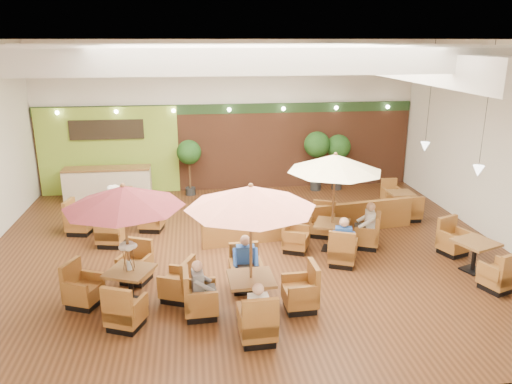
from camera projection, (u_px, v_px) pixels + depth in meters
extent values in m
plane|color=#381E0F|center=(247.00, 250.00, 13.57)|extent=(14.00, 14.00, 0.00)
cube|color=silver|center=(229.00, 117.00, 18.44)|extent=(14.00, 0.04, 5.50)
cube|color=silver|center=(294.00, 242.00, 7.07)|extent=(14.00, 0.04, 5.50)
cube|color=silver|center=(501.00, 144.00, 13.62)|extent=(0.04, 12.00, 5.50)
cube|color=white|center=(246.00, 39.00, 11.94)|extent=(14.00, 12.00, 0.04)
cube|color=brown|center=(229.00, 147.00, 18.72)|extent=(13.90, 0.10, 3.20)
cube|color=#1E3819|center=(229.00, 109.00, 18.29)|extent=(13.90, 0.12, 0.35)
cube|color=#87AC32|center=(109.00, 151.00, 18.12)|extent=(5.00, 0.08, 3.20)
cube|color=black|center=(107.00, 130.00, 17.81)|extent=(2.60, 0.08, 0.70)
cube|color=white|center=(385.00, 62.00, 12.54)|extent=(0.60, 11.00, 0.60)
cube|color=white|center=(273.00, 62.00, 8.26)|extent=(13.60, 0.12, 0.45)
cube|color=white|center=(253.00, 56.00, 10.82)|extent=(13.60, 0.12, 0.45)
cube|color=white|center=(241.00, 53.00, 13.28)|extent=(13.60, 0.12, 0.45)
cube|color=white|center=(232.00, 51.00, 15.84)|extent=(13.60, 0.12, 0.45)
cylinder|color=black|center=(487.00, 108.00, 12.19)|extent=(0.01, 0.01, 3.20)
cone|color=white|center=(478.00, 171.00, 12.66)|extent=(0.28, 0.28, 0.28)
cylinder|color=black|center=(430.00, 95.00, 15.03)|extent=(0.01, 0.01, 3.20)
cone|color=white|center=(425.00, 147.00, 15.50)|extent=(0.28, 0.28, 0.28)
sphere|color=#FFEAC6|center=(57.00, 113.00, 17.33)|extent=(0.14, 0.14, 0.14)
sphere|color=#FFEAC6|center=(116.00, 112.00, 17.57)|extent=(0.14, 0.14, 0.14)
sphere|color=#FFEAC6|center=(173.00, 111.00, 17.82)|extent=(0.14, 0.14, 0.14)
sphere|color=#FFEAC6|center=(229.00, 110.00, 18.07)|extent=(0.14, 0.14, 0.14)
sphere|color=#FFEAC6|center=(284.00, 109.00, 18.32)|extent=(0.14, 0.14, 0.14)
sphere|color=#FFEAC6|center=(336.00, 108.00, 18.56)|extent=(0.14, 0.14, 0.14)
sphere|color=#FFEAC6|center=(388.00, 107.00, 18.81)|extent=(0.14, 0.14, 0.14)
cube|color=beige|center=(108.00, 185.00, 17.69)|extent=(3.00, 0.70, 1.10)
cube|color=brown|center=(107.00, 168.00, 17.51)|extent=(3.00, 0.75, 0.06)
cube|color=brown|center=(312.00, 222.00, 14.43)|extent=(6.41, 1.21, 0.89)
cube|color=brown|center=(130.00, 271.00, 10.67)|extent=(1.17, 1.17, 0.06)
cylinder|color=black|center=(131.00, 286.00, 10.78)|extent=(0.10, 0.10, 0.69)
cube|color=black|center=(132.00, 301.00, 10.89)|extent=(0.62, 0.62, 0.04)
cube|color=brown|center=(126.00, 313.00, 9.86)|extent=(0.85, 0.85, 0.33)
cube|color=brown|center=(129.00, 305.00, 9.55)|extent=(0.64, 0.35, 0.73)
cube|color=brown|center=(111.00, 302.00, 9.88)|extent=(0.30, 0.56, 0.29)
cube|color=brown|center=(139.00, 306.00, 9.72)|extent=(0.30, 0.56, 0.29)
cube|color=black|center=(127.00, 324.00, 9.93)|extent=(0.76, 0.76, 0.15)
cube|color=brown|center=(136.00, 269.00, 11.74)|extent=(0.85, 0.85, 0.33)
cube|color=brown|center=(131.00, 253.00, 11.88)|extent=(0.64, 0.35, 0.73)
cube|color=brown|center=(147.00, 263.00, 11.60)|extent=(0.30, 0.56, 0.29)
cube|color=brown|center=(124.00, 260.00, 11.76)|extent=(0.30, 0.56, 0.29)
cube|color=black|center=(136.00, 279.00, 11.82)|extent=(0.76, 0.76, 0.15)
cube|color=brown|center=(84.00, 292.00, 10.68)|extent=(0.85, 0.85, 0.33)
cube|color=brown|center=(95.00, 276.00, 10.72)|extent=(0.35, 0.64, 0.73)
cube|color=brown|center=(91.00, 277.00, 10.90)|extent=(0.56, 0.30, 0.29)
cube|color=brown|center=(74.00, 290.00, 10.34)|extent=(0.56, 0.30, 0.29)
cube|color=black|center=(85.00, 302.00, 10.75)|extent=(0.76, 0.76, 0.15)
cube|color=brown|center=(177.00, 287.00, 10.93)|extent=(0.85, 0.85, 0.33)
cube|color=brown|center=(165.00, 277.00, 10.70)|extent=(0.35, 0.64, 0.73)
cube|color=brown|center=(171.00, 284.00, 10.59)|extent=(0.56, 0.30, 0.29)
cube|color=brown|center=(183.00, 272.00, 11.14)|extent=(0.56, 0.30, 0.29)
cube|color=black|center=(178.00, 296.00, 11.00)|extent=(0.76, 0.76, 0.15)
cylinder|color=brown|center=(128.00, 247.00, 10.51)|extent=(0.06, 0.06, 2.62)
cone|color=#4C161A|center=(124.00, 196.00, 10.18)|extent=(2.51, 2.51, 0.45)
sphere|color=brown|center=(123.00, 185.00, 10.11)|extent=(0.10, 0.10, 0.10)
cylinder|color=silver|center=(129.00, 265.00, 10.63)|extent=(0.10, 0.10, 0.22)
cube|color=brown|center=(251.00, 279.00, 10.26)|extent=(0.96, 0.96, 0.07)
cylinder|color=black|center=(251.00, 295.00, 10.37)|extent=(0.11, 0.11, 0.72)
cube|color=black|center=(251.00, 312.00, 10.49)|extent=(0.51, 0.51, 0.04)
cube|color=brown|center=(258.00, 326.00, 9.41)|extent=(0.70, 0.70, 0.35)
cube|color=brown|center=(259.00, 319.00, 9.04)|extent=(0.68, 0.13, 0.77)
cube|color=brown|center=(241.00, 317.00, 9.29)|extent=(0.11, 0.61, 0.31)
cube|color=brown|center=(274.00, 314.00, 9.39)|extent=(0.11, 0.61, 0.31)
cube|color=black|center=(258.00, 337.00, 9.48)|extent=(0.62, 0.62, 0.15)
cube|color=brown|center=(246.00, 276.00, 11.38)|extent=(0.70, 0.70, 0.35)
cube|color=brown|center=(245.00, 258.00, 11.56)|extent=(0.68, 0.13, 0.77)
cube|color=brown|center=(259.00, 266.00, 11.37)|extent=(0.11, 0.61, 0.31)
cube|color=brown|center=(232.00, 268.00, 11.27)|extent=(0.11, 0.61, 0.31)
cube|color=black|center=(246.00, 286.00, 11.46)|extent=(0.62, 0.62, 0.15)
cube|color=brown|center=(201.00, 302.00, 10.27)|extent=(0.70, 0.70, 0.35)
cube|color=brown|center=(214.00, 287.00, 10.19)|extent=(0.13, 0.68, 0.77)
cube|color=brown|center=(200.00, 285.00, 10.50)|extent=(0.61, 0.11, 0.31)
cube|color=brown|center=(202.00, 300.00, 9.90)|extent=(0.61, 0.11, 0.31)
cube|color=black|center=(201.00, 313.00, 10.34)|extent=(0.62, 0.62, 0.15)
cube|color=brown|center=(300.00, 295.00, 10.52)|extent=(0.70, 0.70, 0.35)
cube|color=brown|center=(287.00, 282.00, 10.40)|extent=(0.13, 0.68, 0.77)
cube|color=brown|center=(304.00, 293.00, 10.16)|extent=(0.61, 0.11, 0.31)
cube|color=brown|center=(297.00, 279.00, 10.76)|extent=(0.61, 0.11, 0.31)
cube|color=black|center=(300.00, 306.00, 10.60)|extent=(0.62, 0.62, 0.15)
cylinder|color=brown|center=(251.00, 253.00, 10.09)|extent=(0.06, 0.06, 2.74)
cone|color=#CD7663|center=(251.00, 197.00, 9.74)|extent=(2.63, 2.63, 0.45)
sphere|color=brown|center=(251.00, 185.00, 9.67)|extent=(0.10, 0.10, 0.10)
cube|color=brown|center=(332.00, 224.00, 13.41)|extent=(1.17, 1.17, 0.06)
cylinder|color=black|center=(332.00, 236.00, 13.52)|extent=(0.10, 0.10, 0.69)
cube|color=black|center=(331.00, 249.00, 13.63)|extent=(0.62, 0.62, 0.04)
cube|color=brown|center=(342.00, 254.00, 12.60)|extent=(0.85, 0.85, 0.34)
cube|color=brown|center=(350.00, 246.00, 12.28)|extent=(0.64, 0.36, 0.73)
cube|color=brown|center=(331.00, 245.00, 12.62)|extent=(0.31, 0.56, 0.29)
cube|color=brown|center=(355.00, 247.00, 12.46)|extent=(0.31, 0.56, 0.29)
cube|color=black|center=(342.00, 262.00, 12.67)|extent=(0.76, 0.76, 0.15)
cube|color=brown|center=(322.00, 226.00, 14.48)|extent=(0.85, 0.85, 0.34)
cube|color=brown|center=(317.00, 213.00, 14.61)|extent=(0.64, 0.36, 0.73)
cube|color=brown|center=(333.00, 220.00, 14.34)|extent=(0.31, 0.56, 0.29)
cube|color=brown|center=(312.00, 218.00, 14.50)|extent=(0.31, 0.56, 0.29)
cube|color=black|center=(322.00, 233.00, 14.55)|extent=(0.76, 0.76, 0.15)
cube|color=brown|center=(296.00, 241.00, 13.42)|extent=(0.85, 0.85, 0.34)
cube|color=brown|center=(304.00, 228.00, 13.46)|extent=(0.36, 0.64, 0.73)
cube|color=brown|center=(298.00, 229.00, 13.63)|extent=(0.56, 0.31, 0.29)
cube|color=brown|center=(293.00, 237.00, 13.08)|extent=(0.56, 0.31, 0.29)
cube|color=black|center=(295.00, 249.00, 13.49)|extent=(0.76, 0.76, 0.15)
cube|color=brown|center=(367.00, 237.00, 13.66)|extent=(0.85, 0.85, 0.34)
cube|color=brown|center=(360.00, 228.00, 13.44)|extent=(0.36, 0.64, 0.73)
cube|color=brown|center=(366.00, 234.00, 13.32)|extent=(0.56, 0.31, 0.29)
cube|color=brown|center=(368.00, 226.00, 13.88)|extent=(0.56, 0.31, 0.29)
cube|color=black|center=(366.00, 245.00, 13.73)|extent=(0.76, 0.76, 0.15)
cylinder|color=brown|center=(333.00, 204.00, 13.25)|extent=(0.06, 0.06, 2.62)
cone|color=beige|center=(335.00, 163.00, 12.91)|extent=(2.51, 2.51, 0.45)
sphere|color=brown|center=(336.00, 154.00, 12.85)|extent=(0.10, 0.10, 0.10)
cube|color=brown|center=(115.00, 207.00, 14.63)|extent=(1.10, 1.10, 0.07)
cylinder|color=black|center=(116.00, 219.00, 14.75)|extent=(0.11, 0.11, 0.72)
cube|color=black|center=(117.00, 231.00, 14.86)|extent=(0.58, 0.58, 0.04)
cube|color=brown|center=(111.00, 235.00, 13.79)|extent=(0.80, 0.80, 0.35)
cube|color=brown|center=(111.00, 227.00, 13.44)|extent=(0.68, 0.25, 0.76)
cube|color=brown|center=(99.00, 227.00, 13.75)|extent=(0.21, 0.60, 0.31)
cube|color=brown|center=(121.00, 228.00, 13.70)|extent=(0.21, 0.60, 0.31)
cube|color=black|center=(112.00, 243.00, 13.86)|extent=(0.71, 0.71, 0.15)
cube|color=brown|center=(121.00, 210.00, 15.75)|extent=(0.80, 0.80, 0.35)
cube|color=brown|center=(119.00, 198.00, 15.91)|extent=(0.68, 0.25, 0.76)
cube|color=brown|center=(130.00, 204.00, 15.66)|extent=(0.21, 0.60, 0.31)
cube|color=brown|center=(110.00, 203.00, 15.71)|extent=(0.21, 0.60, 0.31)
cube|color=black|center=(121.00, 218.00, 15.82)|extent=(0.71, 0.71, 0.15)
cube|color=brown|center=(80.00, 223.00, 14.64)|extent=(0.80, 0.80, 0.35)
cube|color=brown|center=(89.00, 212.00, 14.63)|extent=(0.25, 0.68, 0.76)
cube|color=brown|center=(84.00, 213.00, 14.88)|extent=(0.60, 0.21, 0.31)
cube|color=brown|center=(75.00, 220.00, 14.27)|extent=(0.60, 0.21, 0.31)
cube|color=black|center=(81.00, 231.00, 14.71)|extent=(0.71, 0.71, 0.15)
cube|color=brown|center=(152.00, 220.00, 14.90)|extent=(0.80, 0.80, 0.35)
cube|color=brown|center=(141.00, 211.00, 14.71)|extent=(0.25, 0.68, 0.76)
cube|color=brown|center=(148.00, 217.00, 14.53)|extent=(0.60, 0.21, 0.31)
cube|color=brown|center=(154.00, 210.00, 15.13)|extent=(0.60, 0.21, 0.31)
cube|color=black|center=(152.00, 228.00, 14.97)|extent=(0.71, 0.71, 0.15)
cylinder|color=silver|center=(114.00, 202.00, 14.59)|extent=(0.10, 0.10, 0.22)
cube|color=brown|center=(476.00, 243.00, 12.16)|extent=(1.15, 1.15, 0.06)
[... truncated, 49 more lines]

